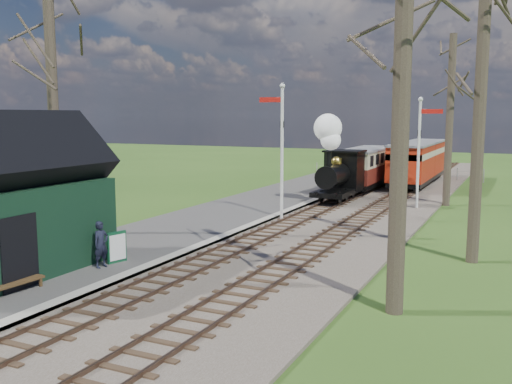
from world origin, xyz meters
TOP-DOWN VIEW (x-y plane):
  - ground at (0.00, 0.00)m, footprint 140.00×140.00m
  - distant_hills at (1.40, 64.38)m, footprint 114.40×48.00m
  - ballast_bed at (1.30, 22.00)m, footprint 8.00×60.00m
  - track_near at (0.00, 22.00)m, footprint 1.60×60.00m
  - track_far at (2.60, 22.00)m, footprint 1.60×60.00m
  - platform at (-3.50, 14.00)m, footprint 5.00×44.00m
  - coping_strip at (-1.20, 14.00)m, footprint 0.40×44.00m
  - station_shed at (-4.30, 4.00)m, footprint 3.25×6.30m
  - semaphore_near at (-0.77, 16.00)m, footprint 1.22×0.24m
  - semaphore_far at (4.37, 22.00)m, footprint 1.22×0.24m
  - bare_trees at (1.33, 10.10)m, footprint 15.51×22.39m
  - fence_line at (0.30, 36.00)m, footprint 12.60×0.08m
  - locomotive at (-0.01, 22.18)m, footprint 1.88×4.38m
  - coach at (0.00, 28.24)m, footprint 2.19×7.51m
  - red_carriage_a at (2.60, 29.72)m, footprint 2.29×5.67m
  - red_carriage_b at (2.60, 35.22)m, footprint 2.29×5.67m
  - sign_board at (-2.27, 6.34)m, footprint 0.27×0.67m
  - bench at (-2.85, 2.76)m, footprint 0.59×1.62m
  - person at (-2.34, 5.68)m, footprint 0.43×0.57m

SIDE VIEW (x-z plane):
  - distant_hills at x=1.40m, z-range -27.22..-5.20m
  - ground at x=0.00m, z-range 0.00..0.00m
  - ballast_bed at x=1.30m, z-range 0.00..0.10m
  - track_near at x=0.00m, z-range 0.02..0.17m
  - track_far at x=2.60m, z-range 0.02..0.17m
  - platform at x=-3.50m, z-range 0.00..0.20m
  - coping_strip at x=-1.20m, z-range 0.00..0.21m
  - fence_line at x=0.30m, z-range 0.05..1.05m
  - bench at x=-2.85m, z-range 0.17..1.08m
  - sign_board at x=-2.27m, z-range 0.20..1.19m
  - person at x=-2.34m, z-range 0.20..1.63m
  - coach at x=0.00m, z-range 0.42..2.73m
  - red_carriage_a at x=2.60m, z-range 0.44..2.85m
  - red_carriage_b at x=2.60m, z-range 0.44..2.85m
  - locomotive at x=-0.01m, z-range -0.19..4.50m
  - station_shed at x=-4.30m, z-range -0.12..4.66m
  - semaphore_far at x=4.37m, z-range 0.49..6.21m
  - semaphore_near at x=-0.77m, z-range 0.51..6.73m
  - bare_trees at x=1.33m, z-range -0.79..11.21m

